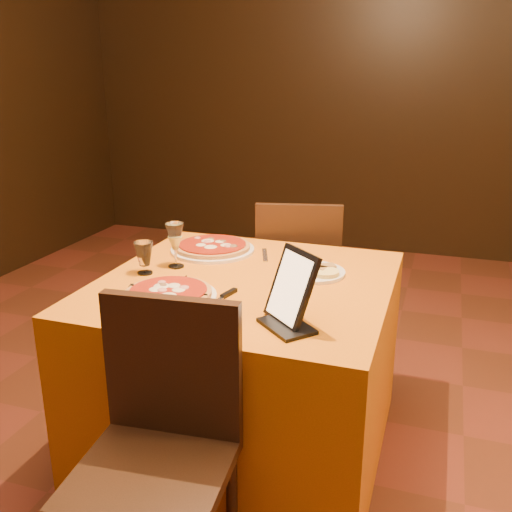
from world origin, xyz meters
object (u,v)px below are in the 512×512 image
(water_glass, at_px, (144,258))
(wine_glass, at_px, (175,245))
(pizza_near, at_px, (169,295))
(tablet, at_px, (292,287))
(chair_main_far, at_px, (298,280))
(pizza_far, at_px, (213,248))
(chair_main_near, at_px, (151,474))
(main_table, at_px, (246,366))

(water_glass, bearing_deg, wine_glass, 53.48)
(pizza_near, bearing_deg, tablet, -6.00)
(chair_main_far, height_order, pizza_far, chair_main_far)
(chair_main_near, relative_size, pizza_near, 2.67)
(chair_main_far, relative_size, wine_glass, 4.79)
(chair_main_near, bearing_deg, wine_glass, 105.78)
(main_table, bearing_deg, pizza_far, 131.17)
(wine_glass, height_order, tablet, tablet)
(main_table, distance_m, tablet, 0.64)
(pizza_near, bearing_deg, main_table, 53.14)
(chair_main_far, xyz_separation_m, tablet, (0.27, -1.15, 0.41))
(pizza_near, height_order, pizza_far, same)
(chair_main_far, xyz_separation_m, pizza_near, (-0.20, -1.10, 0.31))
(chair_main_near, height_order, water_glass, chair_main_near)
(pizza_far, height_order, water_glass, water_glass)
(chair_main_far, xyz_separation_m, water_glass, (-0.41, -0.89, 0.36))
(chair_main_far, height_order, pizza_near, chair_main_far)
(chair_main_near, relative_size, water_glass, 7.00)
(pizza_far, bearing_deg, water_glass, -111.67)
(pizza_far, bearing_deg, pizza_near, -83.17)
(wine_glass, distance_m, tablet, 0.69)
(chair_main_near, relative_size, wine_glass, 4.79)
(chair_main_near, height_order, chair_main_far, same)
(pizza_near, relative_size, pizza_far, 0.91)
(main_table, xyz_separation_m, pizza_near, (-0.20, -0.26, 0.39))
(main_table, bearing_deg, pizza_near, -126.86)
(chair_main_far, xyz_separation_m, wine_glass, (-0.32, -0.78, 0.39))
(chair_main_near, xyz_separation_m, wine_glass, (-0.32, 0.84, 0.39))
(chair_main_near, height_order, wine_glass, wine_glass)
(main_table, height_order, tablet, tablet)
(pizza_far, xyz_separation_m, water_glass, (-0.14, -0.36, 0.05))
(chair_main_near, bearing_deg, tablet, 55.68)
(water_glass, bearing_deg, pizza_near, -44.45)
(chair_main_near, bearing_deg, water_glass, 113.83)
(water_glass, distance_m, tablet, 0.72)
(wine_glass, xyz_separation_m, tablet, (0.59, -0.37, 0.03))
(tablet, bearing_deg, chair_main_far, 145.18)
(main_table, height_order, wine_glass, wine_glass)
(main_table, bearing_deg, chair_main_far, 90.00)
(main_table, xyz_separation_m, water_glass, (-0.41, -0.06, 0.44))
(pizza_near, bearing_deg, pizza_far, 96.83)
(pizza_far, bearing_deg, chair_main_far, 63.83)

